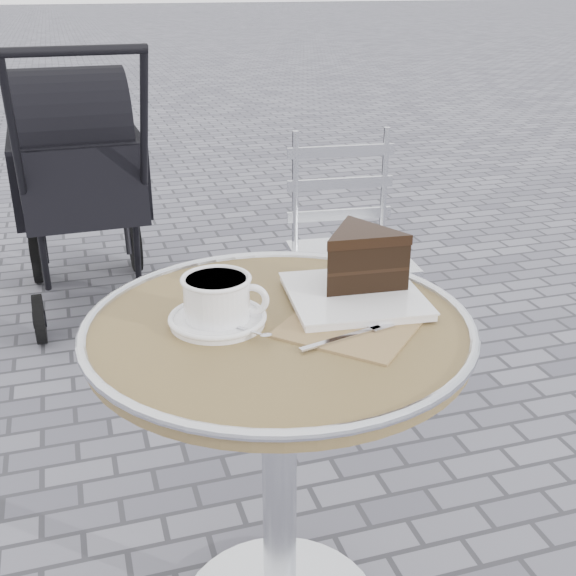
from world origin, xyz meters
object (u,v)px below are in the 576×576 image
object	(u,v)px
cake_plate_set	(360,267)
baby_stroller	(81,186)
cafe_table	(279,400)
cappuccino_set	(218,303)
bistro_chair	(345,226)

from	to	relation	value
cake_plate_set	baby_stroller	distance (m)	1.95
cake_plate_set	cafe_table	bearing A→B (deg)	-153.31
cappuccino_set	bistro_chair	xyz separation A→B (m)	(0.66, 1.05, -0.25)
cappuccino_set	cake_plate_set	world-z (taller)	cake_plate_set
cafe_table	cappuccino_set	size ratio (longest dim) A/B	3.78
bistro_chair	baby_stroller	xyz separation A→B (m)	(-0.85, 0.86, -0.02)
cake_plate_set	baby_stroller	world-z (taller)	baby_stroller
cafe_table	cake_plate_set	bearing A→B (deg)	20.65
bistro_chair	baby_stroller	size ratio (longest dim) A/B	0.75
cafe_table	baby_stroller	bearing A→B (deg)	98.65
cafe_table	cappuccino_set	xyz separation A→B (m)	(-0.10, 0.03, 0.20)
cafe_table	bistro_chair	world-z (taller)	bistro_chair
cafe_table	baby_stroller	world-z (taller)	baby_stroller
cappuccino_set	baby_stroller	size ratio (longest dim) A/B	0.17
cappuccino_set	cake_plate_set	distance (m)	0.29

